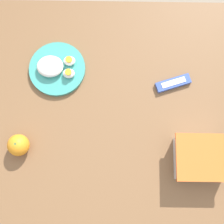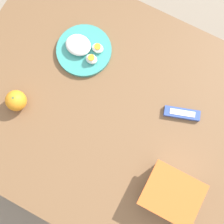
% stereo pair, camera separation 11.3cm
% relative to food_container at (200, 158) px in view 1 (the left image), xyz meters
% --- Properties ---
extents(ground_plane, '(10.00, 10.00, 0.00)m').
position_rel_food_container_xyz_m(ground_plane, '(0.26, -0.17, -0.78)').
color(ground_plane, gray).
extents(table, '(1.29, 0.91, 0.74)m').
position_rel_food_container_xyz_m(table, '(0.26, -0.17, -0.14)').
color(table, brown).
rests_on(table, ground_plane).
extents(food_container, '(0.19, 0.16, 0.09)m').
position_rel_food_container_xyz_m(food_container, '(0.00, 0.00, 0.00)').
color(food_container, white).
rests_on(food_container, table).
extents(orange_fruit, '(0.08, 0.08, 0.08)m').
position_rel_food_container_xyz_m(orange_fruit, '(0.64, -0.04, -0.00)').
color(orange_fruit, orange).
rests_on(orange_fruit, table).
extents(rice_plate, '(0.21, 0.21, 0.05)m').
position_rel_food_container_xyz_m(rice_plate, '(0.52, -0.33, -0.02)').
color(rice_plate, teal).
rests_on(rice_plate, table).
extents(candy_bar, '(0.14, 0.08, 0.02)m').
position_rel_food_container_xyz_m(candy_bar, '(0.08, -0.28, -0.03)').
color(candy_bar, '#334C9E').
rests_on(candy_bar, table).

